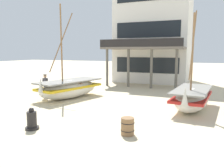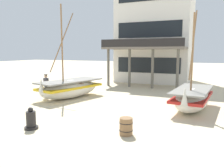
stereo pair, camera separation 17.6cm
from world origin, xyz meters
name	(u,v)px [view 1 (the left image)]	position (x,y,z in m)	size (l,w,h in m)	color
ground_plane	(105,111)	(0.00, 0.00, 0.00)	(120.00, 120.00, 0.00)	beige
fishing_boat_near_left	(69,88)	(-3.88, 2.31, 0.71)	(3.02, 5.24, 6.39)	silver
fishing_boat_centre_large	(192,98)	(4.37, 2.30, 0.68)	(2.11, 4.59, 5.49)	silver
fisherman_by_hull	(45,86)	(-5.46, 1.67, 0.83)	(0.41, 0.31, 1.68)	#33333D
capstan_winch	(32,121)	(-1.60, -3.87, 0.38)	(0.58, 0.58, 0.94)	black
wooden_barrel	(128,126)	(2.36, -2.88, 0.35)	(0.56, 0.56, 0.70)	olive
harbor_building_main	(153,32)	(-0.69, 13.93, 5.39)	(7.91, 8.29, 10.80)	white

